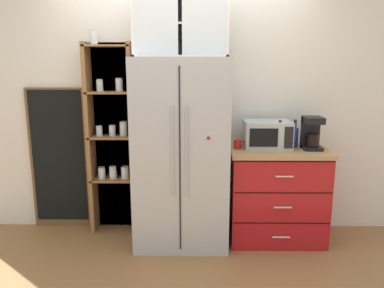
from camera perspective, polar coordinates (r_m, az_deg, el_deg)
name	(u,v)px	position (r m, az deg, el deg)	size (l,w,h in m)	color
ground_plane	(182,240)	(3.83, -1.55, -14.43)	(10.66, 10.66, 0.00)	olive
wall_back_cream	(183,107)	(3.85, -1.43, 5.63)	(4.97, 0.10, 2.55)	silver
refrigerator	(181,153)	(3.54, -1.62, -1.39)	(0.87, 0.69, 1.77)	#ADAFB5
pantry_shelf_column	(113,136)	(3.88, -11.98, 1.19)	(0.51, 0.26, 2.03)	brown
counter_cabinet	(276,194)	(3.79, 12.70, -7.45)	(0.93, 0.59, 0.92)	#A8161C
microwave	(267,134)	(3.66, 11.36, 1.45)	(0.44, 0.33, 0.26)	#ADAFB5
coffee_maker	(312,133)	(3.72, 17.75, 1.66)	(0.17, 0.20, 0.31)	black
mug_sage	(279,145)	(3.63, 13.17, -0.15)	(0.12, 0.09, 0.08)	#8CA37F
mug_red	(238,144)	(3.60, 7.00, 0.02)	(0.11, 0.07, 0.09)	red
bottle_amber	(279,137)	(3.62, 13.18, 1.11)	(0.07, 0.07, 0.28)	brown
bottle_cobalt	(295,135)	(3.75, 15.36, 1.31)	(0.07, 0.07, 0.27)	navy
upper_cabinet	(181,25)	(3.50, -1.71, 17.69)	(0.84, 0.32, 0.57)	silver
chalkboard_menu	(59,159)	(4.12, -19.56, -2.15)	(0.60, 0.04, 1.48)	brown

